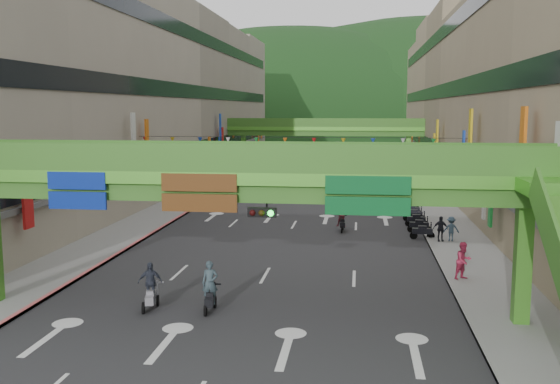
# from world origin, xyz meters

# --- Properties ---
(ground) EXTENTS (320.00, 320.00, 0.00)m
(ground) POSITION_xyz_m (0.00, 0.00, 0.00)
(ground) COLOR black
(ground) RESTS_ON ground
(road_slab) EXTENTS (18.00, 140.00, 0.02)m
(road_slab) POSITION_xyz_m (0.00, 50.00, 0.01)
(road_slab) COLOR #28282B
(road_slab) RESTS_ON ground
(sidewalk_left) EXTENTS (4.00, 140.00, 0.15)m
(sidewalk_left) POSITION_xyz_m (-11.00, 50.00, 0.07)
(sidewalk_left) COLOR gray
(sidewalk_left) RESTS_ON ground
(sidewalk_right) EXTENTS (4.00, 140.00, 0.15)m
(sidewalk_right) POSITION_xyz_m (11.00, 50.00, 0.07)
(sidewalk_right) COLOR gray
(sidewalk_right) RESTS_ON ground
(curb_left) EXTENTS (0.20, 140.00, 0.18)m
(curb_left) POSITION_xyz_m (-9.10, 50.00, 0.09)
(curb_left) COLOR #CC5959
(curb_left) RESTS_ON ground
(curb_right) EXTENTS (0.20, 140.00, 0.18)m
(curb_right) POSITION_xyz_m (9.10, 50.00, 0.09)
(curb_right) COLOR gray
(curb_right) RESTS_ON ground
(building_row_left) EXTENTS (12.80, 95.00, 19.00)m
(building_row_left) POSITION_xyz_m (-18.93, 50.00, 9.46)
(building_row_left) COLOR #9E937F
(building_row_left) RESTS_ON ground
(building_row_right) EXTENTS (12.80, 95.00, 19.00)m
(building_row_right) POSITION_xyz_m (18.93, 50.00, 9.46)
(building_row_right) COLOR gray
(building_row_right) RESTS_ON ground
(overpass_near) EXTENTS (28.00, 12.27, 7.10)m
(overpass_near) POSITION_xyz_m (0.93, 5.38, 5.21)
(overpass_near) COLOR #4C9E2D
(overpass_near) RESTS_ON ground
(overpass_far) EXTENTS (28.00, 2.20, 7.10)m
(overpass_far) POSITION_xyz_m (0.00, 65.00, 5.40)
(overpass_far) COLOR #4C9E2D
(overpass_far) RESTS_ON ground
(hill_left) EXTENTS (168.00, 140.00, 112.00)m
(hill_left) POSITION_xyz_m (-15.00, 160.00, 0.00)
(hill_left) COLOR #1C4419
(hill_left) RESTS_ON ground
(hill_right) EXTENTS (208.00, 176.00, 128.00)m
(hill_right) POSITION_xyz_m (25.00, 180.00, 0.00)
(hill_right) COLOR #1C4419
(hill_right) RESTS_ON ground
(bunting_string) EXTENTS (26.00, 0.36, 0.47)m
(bunting_string) POSITION_xyz_m (0.00, 30.00, 5.96)
(bunting_string) COLOR black
(bunting_string) RESTS_ON ground
(scooter_rider_near) EXTENTS (0.72, 1.60, 2.17)m
(scooter_rider_near) POSITION_xyz_m (-1.42, 6.10, 1.03)
(scooter_rider_near) COLOR black
(scooter_rider_near) RESTS_ON ground
(scooter_rider_mid) EXTENTS (0.89, 1.60, 2.12)m
(scooter_rider_mid) POSITION_xyz_m (3.58, 23.98, 1.10)
(scooter_rider_mid) COLOR black
(scooter_rider_mid) RESTS_ON ground
(scooter_rider_left) EXTENTS (1.08, 1.58, 2.07)m
(scooter_rider_left) POSITION_xyz_m (-3.98, 6.03, 1.04)
(scooter_rider_left) COLOR gray
(scooter_rider_left) RESTS_ON ground
(scooter_rider_far) EXTENTS (0.91, 1.59, 2.04)m
(scooter_rider_far) POSITION_xyz_m (-1.93, 42.81, 1.03)
(scooter_rider_far) COLOR maroon
(scooter_rider_far) RESTS_ON ground
(parked_scooter_row) EXTENTS (1.60, 11.55, 1.08)m
(parked_scooter_row) POSITION_xyz_m (8.80, 27.57, 0.52)
(parked_scooter_row) COLOR black
(parked_scooter_row) RESTS_ON ground
(car_silver) EXTENTS (1.39, 3.83, 1.25)m
(car_silver) POSITION_xyz_m (-6.27, 60.24, 0.63)
(car_silver) COLOR #AFB1B7
(car_silver) RESTS_ON ground
(car_yellow) EXTENTS (1.54, 3.61, 1.22)m
(car_yellow) POSITION_xyz_m (4.58, 63.92, 0.61)
(car_yellow) COLOR #D17500
(car_yellow) RESTS_ON ground
(pedestrian_red) EXTENTS (1.14, 1.08, 1.85)m
(pedestrian_red) POSITION_xyz_m (9.80, 12.09, 0.92)
(pedestrian_red) COLOR #AB2746
(pedestrian_red) RESTS_ON ground
(pedestrian_dark) EXTENTS (0.98, 0.52, 1.58)m
(pedestrian_dark) POSITION_xyz_m (9.80, 20.97, 0.79)
(pedestrian_dark) COLOR black
(pedestrian_dark) RESTS_ON ground
(pedestrian_blue) EXTENTS (0.74, 0.49, 1.55)m
(pedestrian_blue) POSITION_xyz_m (10.47, 21.09, 0.78)
(pedestrian_blue) COLOR #36495C
(pedestrian_blue) RESTS_ON ground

